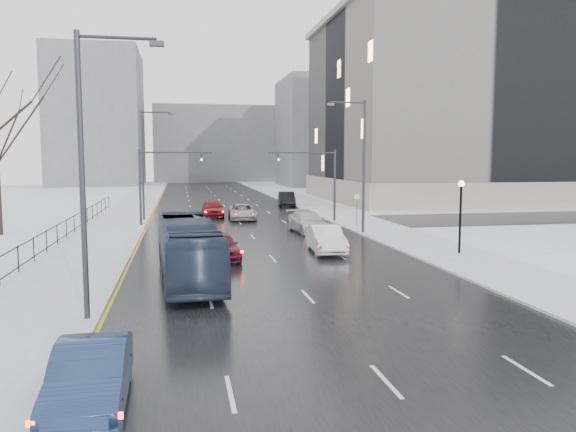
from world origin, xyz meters
TOP-DOWN VIEW (x-y plane):
  - road at (0.00, 60.00)m, footprint 16.00×150.00m
  - cross_road at (0.00, 48.00)m, footprint 130.00×10.00m
  - sidewalk_left at (-10.50, 60.00)m, footprint 5.00×150.00m
  - sidewalk_right at (10.50, 60.00)m, footprint 5.00×150.00m
  - park_strip at (-20.00, 60.00)m, footprint 14.00×150.00m
  - tree_park_e at (-18.20, 44.00)m, footprint 9.45×9.45m
  - iron_fence at (-13.00, 30.00)m, footprint 0.06×70.00m
  - streetlight_r_mid at (8.17, 40.00)m, footprint 2.95×0.25m
  - streetlight_l_near at (-8.17, 20.00)m, footprint 2.95×0.25m
  - streetlight_l_far at (-8.17, 52.00)m, footprint 2.95×0.25m
  - lamppost_r_mid at (11.00, 30.00)m, footprint 0.36×0.36m
  - mast_signal_right at (7.33, 48.00)m, footprint 6.10×0.33m
  - mast_signal_left at (-7.33, 48.00)m, footprint 6.10×0.33m
  - no_uturn_sign at (9.20, 44.00)m, footprint 0.60×0.06m
  - civic_building at (35.00, 72.00)m, footprint 41.00×31.00m
  - bldg_far_right at (28.00, 115.00)m, footprint 24.00×20.00m
  - bldg_far_left at (-22.00, 125.00)m, footprint 18.00×22.00m
  - bldg_far_center at (4.00, 140.00)m, footprint 30.00×18.00m
  - sedan_left_near at (-7.20, 12.76)m, footprint 1.70×4.63m
  - bus at (-4.80, 25.99)m, footprint 3.07×10.59m
  - sedan_center_near at (-2.97, 31.25)m, footprint 2.31×4.72m
  - sedan_right_near at (3.50, 32.41)m, footprint 2.05×5.11m
  - sedan_right_cross at (0.50, 51.33)m, footprint 2.57×5.30m
  - sedan_right_far at (4.50, 41.64)m, footprint 2.78×5.70m
  - sedan_center_far at (-2.08, 54.15)m, footprint 2.03×4.94m
  - sedan_right_distant at (7.20, 64.66)m, footprint 2.43×5.37m

SIDE VIEW (x-z plane):
  - tree_park_e at x=-18.20m, z-range -6.75..6.75m
  - road at x=0.00m, z-range 0.00..0.04m
  - cross_road at x=0.00m, z-range 0.00..0.04m
  - park_strip at x=-20.00m, z-range 0.00..0.12m
  - sidewalk_left at x=-10.50m, z-range 0.00..0.16m
  - sidewalk_right at x=10.50m, z-range 0.00..0.16m
  - sedan_right_cross at x=0.50m, z-range 0.04..1.49m
  - sedan_left_near at x=-7.20m, z-range 0.04..1.56m
  - sedan_center_near at x=-2.97m, z-range 0.04..1.59m
  - sedan_right_far at x=4.50m, z-range 0.04..1.64m
  - sedan_right_near at x=3.50m, z-range 0.04..1.69m
  - sedan_center_far at x=-2.08m, z-range 0.04..1.72m
  - sedan_right_distant at x=7.20m, z-range 0.04..1.75m
  - iron_fence at x=-13.00m, z-range 0.26..1.56m
  - bus at x=-4.80m, z-range 0.04..2.96m
  - no_uturn_sign at x=9.20m, z-range 0.95..3.65m
  - lamppost_r_mid at x=11.00m, z-range 0.80..5.08m
  - mast_signal_right at x=7.33m, z-range 0.86..7.36m
  - mast_signal_left at x=-7.33m, z-range 0.86..7.36m
  - streetlight_r_mid at x=8.17m, z-range 0.62..10.62m
  - streetlight_l_near at x=-8.17m, z-range 0.62..10.62m
  - streetlight_l_far at x=-8.17m, z-range 0.62..10.62m
  - bldg_far_center at x=4.00m, z-range 0.00..18.00m
  - bldg_far_right at x=28.00m, z-range 0.00..22.00m
  - civic_building at x=35.00m, z-range -1.19..23.61m
  - bldg_far_left at x=-22.00m, z-range 0.00..28.00m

